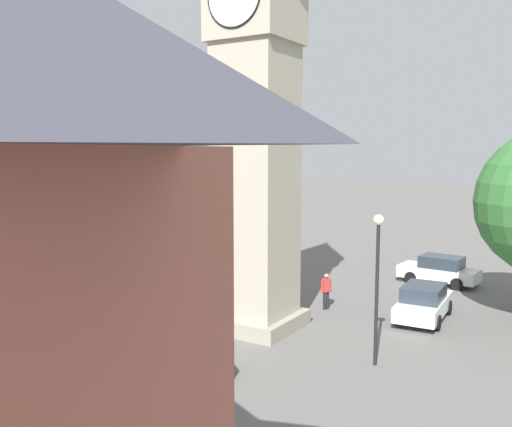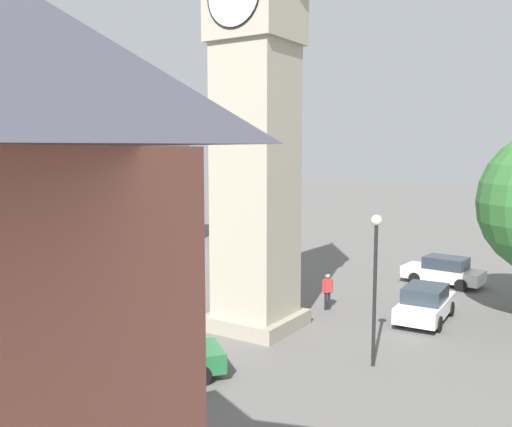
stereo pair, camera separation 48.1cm
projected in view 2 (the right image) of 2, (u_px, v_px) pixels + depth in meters
ground_plane at (256, 327)px, 22.62m from camera, size 200.00×200.00×0.00m
clock_tower at (256, 28)px, 21.23m from camera, size 4.05×4.05×20.36m
car_blue_kerb at (443, 271)px, 29.53m from camera, size 4.26×2.08×1.53m
car_silver_kerb at (156, 357)px, 17.31m from camera, size 3.91×4.27×1.53m
car_red_corner at (425, 303)px, 23.34m from camera, size 1.97×4.21×1.53m
car_white_side at (55, 290)px, 25.61m from camera, size 2.45×4.38×1.53m
pedestrian at (328, 288)px, 24.92m from camera, size 0.36×0.51×1.69m
building_shop_left at (97, 172)px, 41.06m from camera, size 12.01×13.48×10.83m
lamp_post at (375, 266)px, 18.16m from camera, size 0.36×0.36×5.13m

